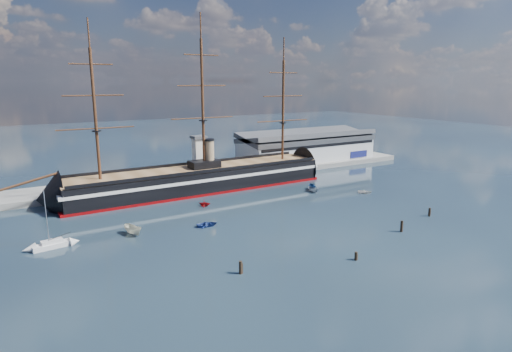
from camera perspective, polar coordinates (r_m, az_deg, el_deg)
ground at (r=131.01m, az=-2.97°, el=-3.67°), size 600.00×600.00×0.00m
quay at (r=166.60m, az=-5.69°, el=-0.19°), size 180.00×18.00×2.00m
warehouse at (r=193.07m, az=6.79°, el=3.95°), size 63.00×21.00×11.60m
quay_tower at (r=159.23m, az=-7.59°, el=2.75°), size 5.00×5.00×15.00m
warship at (r=145.77m, az=-8.20°, el=-0.47°), size 113.03×17.96×53.94m
sailboat at (r=107.14m, az=-25.53°, el=-8.20°), size 8.61×3.60×13.35m
motorboat_a at (r=109.02m, az=-16.03°, el=-7.56°), size 7.94×4.73×2.99m
motorboat_b at (r=111.50m, az=-6.52°, el=-6.68°), size 1.78×3.52×1.57m
motorboat_c at (r=145.06m, az=7.63°, el=-2.16°), size 5.55×2.30×2.18m
motorboat_d at (r=128.86m, az=-6.86°, el=-4.03°), size 5.66×5.87×2.09m
motorboat_e at (r=147.26m, az=14.30°, el=-2.22°), size 2.77×2.79×1.31m
motorboat_f at (r=148.06m, az=7.55°, el=-1.86°), size 6.18×3.91×2.32m
piling_near_left at (r=85.10m, az=-2.07°, el=-12.91°), size 0.64×0.64×3.35m
piling_near_mid at (r=93.35m, az=13.16°, el=-10.86°), size 0.64×0.64×2.51m
piling_near_right at (r=112.85m, az=18.79°, el=-7.05°), size 0.64×0.64×3.58m
piling_far_right at (r=128.03m, az=22.09°, el=-5.00°), size 0.64×0.64×3.09m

